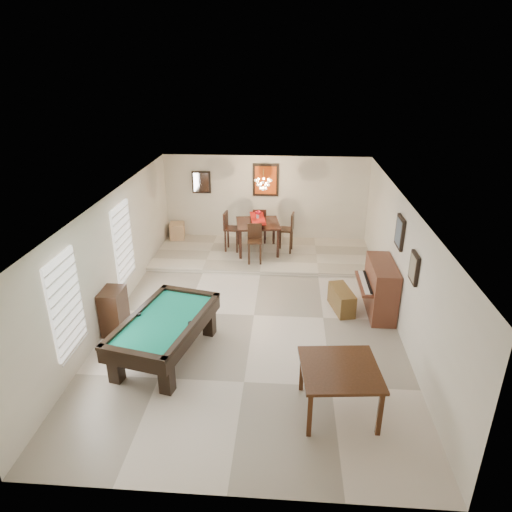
# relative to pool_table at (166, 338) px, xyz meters

# --- Properties ---
(ground_plane) EXTENTS (6.00, 9.00, 0.02)m
(ground_plane) POSITION_rel_pool_table_xyz_m (1.52, 1.57, -0.40)
(ground_plane) COLOR beige
(wall_back) EXTENTS (6.00, 0.04, 2.60)m
(wall_back) POSITION_rel_pool_table_xyz_m (1.52, 6.07, 0.91)
(wall_back) COLOR silver
(wall_back) RESTS_ON ground_plane
(wall_front) EXTENTS (6.00, 0.04, 2.60)m
(wall_front) POSITION_rel_pool_table_xyz_m (1.52, -2.93, 0.91)
(wall_front) COLOR silver
(wall_front) RESTS_ON ground_plane
(wall_left) EXTENTS (0.04, 9.00, 2.60)m
(wall_left) POSITION_rel_pool_table_xyz_m (-1.48, 1.57, 0.91)
(wall_left) COLOR silver
(wall_left) RESTS_ON ground_plane
(wall_right) EXTENTS (0.04, 9.00, 2.60)m
(wall_right) POSITION_rel_pool_table_xyz_m (4.52, 1.57, 0.91)
(wall_right) COLOR silver
(wall_right) RESTS_ON ground_plane
(ceiling) EXTENTS (6.00, 9.00, 0.04)m
(ceiling) POSITION_rel_pool_table_xyz_m (1.52, 1.57, 2.21)
(ceiling) COLOR white
(ceiling) RESTS_ON wall_back
(dining_step) EXTENTS (6.00, 2.50, 0.12)m
(dining_step) POSITION_rel_pool_table_xyz_m (1.52, 4.82, -0.33)
(dining_step) COLOR beige
(dining_step) RESTS_ON ground_plane
(window_left_front) EXTENTS (0.06, 1.00, 1.70)m
(window_left_front) POSITION_rel_pool_table_xyz_m (-1.45, -0.63, 1.01)
(window_left_front) COLOR white
(window_left_front) RESTS_ON wall_left
(window_left_rear) EXTENTS (0.06, 1.00, 1.70)m
(window_left_rear) POSITION_rel_pool_table_xyz_m (-1.45, 2.17, 1.01)
(window_left_rear) COLOR white
(window_left_rear) RESTS_ON wall_left
(pool_table) EXTENTS (1.75, 2.55, 0.77)m
(pool_table) POSITION_rel_pool_table_xyz_m (0.00, 0.00, 0.00)
(pool_table) COLOR black
(pool_table) RESTS_ON ground_plane
(square_table) EXTENTS (1.29, 1.29, 0.82)m
(square_table) POSITION_rel_pool_table_xyz_m (3.06, -1.25, 0.02)
(square_table) COLOR #361C0D
(square_table) RESTS_ON ground_plane
(upright_piano) EXTENTS (0.78, 1.40, 1.17)m
(upright_piano) POSITION_rel_pool_table_xyz_m (4.11, 1.93, 0.20)
(upright_piano) COLOR brown
(upright_piano) RESTS_ON ground_plane
(piano_bench) EXTENTS (0.55, 0.96, 0.50)m
(piano_bench) POSITION_rel_pool_table_xyz_m (3.43, 1.96, -0.14)
(piano_bench) COLOR brown
(piano_bench) RESTS_ON ground_plane
(apothecary_chest) EXTENTS (0.41, 0.62, 0.93)m
(apothecary_chest) POSITION_rel_pool_table_xyz_m (-1.25, 0.76, 0.08)
(apothecary_chest) COLOR black
(apothecary_chest) RESTS_ON ground_plane
(dining_table) EXTENTS (1.33, 1.33, 0.97)m
(dining_table) POSITION_rel_pool_table_xyz_m (1.37, 4.94, 0.22)
(dining_table) COLOR black
(dining_table) RESTS_ON dining_step
(flower_vase) EXTENTS (0.16, 0.16, 0.22)m
(flower_vase) POSITION_rel_pool_table_xyz_m (1.37, 4.94, 0.81)
(flower_vase) COLOR #A10D1D
(flower_vase) RESTS_ON dining_table
(dining_chair_south) EXTENTS (0.41, 0.41, 1.03)m
(dining_chair_south) POSITION_rel_pool_table_xyz_m (1.34, 4.15, 0.25)
(dining_chair_south) COLOR black
(dining_chair_south) RESTS_ON dining_step
(dining_chair_north) EXTENTS (0.39, 0.39, 1.05)m
(dining_chair_north) POSITION_rel_pool_table_xyz_m (1.38, 5.66, 0.26)
(dining_chair_north) COLOR black
(dining_chair_north) RESTS_ON dining_step
(dining_chair_west) EXTENTS (0.45, 0.45, 1.12)m
(dining_chair_west) POSITION_rel_pool_table_xyz_m (0.65, 4.95, 0.29)
(dining_chair_west) COLOR black
(dining_chair_west) RESTS_ON dining_step
(dining_chair_east) EXTENTS (0.46, 0.46, 1.12)m
(dining_chair_east) POSITION_rel_pool_table_xyz_m (2.14, 4.98, 0.29)
(dining_chair_east) COLOR black
(dining_chair_east) RESTS_ON dining_step
(corner_bench) EXTENTS (0.49, 0.58, 0.47)m
(corner_bench) POSITION_rel_pool_table_xyz_m (-1.14, 5.76, -0.03)
(corner_bench) COLOR tan
(corner_bench) RESTS_ON dining_step
(chandelier) EXTENTS (0.44, 0.44, 0.60)m
(chandelier) POSITION_rel_pool_table_xyz_m (1.52, 4.77, 1.81)
(chandelier) COLOR #FFE5B2
(chandelier) RESTS_ON ceiling
(back_painting) EXTENTS (0.75, 0.06, 0.95)m
(back_painting) POSITION_rel_pool_table_xyz_m (1.52, 6.03, 1.51)
(back_painting) COLOR #D84C14
(back_painting) RESTS_ON wall_back
(back_mirror) EXTENTS (0.55, 0.06, 0.65)m
(back_mirror) POSITION_rel_pool_table_xyz_m (-0.38, 6.03, 1.41)
(back_mirror) COLOR white
(back_mirror) RESTS_ON wall_back
(right_picture_upper) EXTENTS (0.06, 0.55, 0.65)m
(right_picture_upper) POSITION_rel_pool_table_xyz_m (4.48, 1.87, 1.51)
(right_picture_upper) COLOR slate
(right_picture_upper) RESTS_ON wall_right
(right_picture_lower) EXTENTS (0.06, 0.45, 0.55)m
(right_picture_lower) POSITION_rel_pool_table_xyz_m (4.48, 0.57, 1.31)
(right_picture_lower) COLOR gray
(right_picture_lower) RESTS_ON wall_right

